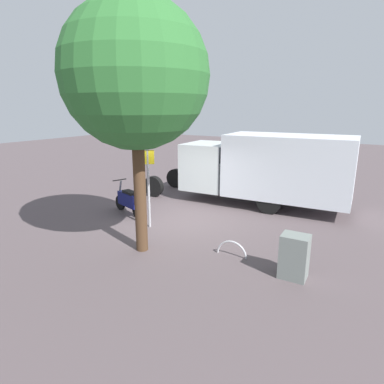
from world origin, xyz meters
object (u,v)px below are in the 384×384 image
at_px(motorcycle, 129,200).
at_px(box_truck_near, 263,166).
at_px(bike_rack_hoop, 232,256).
at_px(street_tree, 135,76).
at_px(utility_cabinet, 294,257).
at_px(stop_sign, 147,160).

bearing_deg(motorcycle, box_truck_near, -117.28).
bearing_deg(bike_rack_hoop, street_tree, 22.30).
xyz_separation_m(utility_cabinet, bike_rack_hoop, (1.68, -0.29, -0.52)).
height_order(box_truck_near, stop_sign, stop_sign).
relative_size(box_truck_near, utility_cabinet, 8.06).
bearing_deg(box_truck_near, bike_rack_hoop, 97.48).
height_order(motorcycle, utility_cabinet, motorcycle).
xyz_separation_m(stop_sign, utility_cabinet, (-4.88, 0.85, -1.70)).
relative_size(motorcycle, utility_cabinet, 1.68).
distance_m(stop_sign, utility_cabinet, 5.24).
xyz_separation_m(motorcycle, street_tree, (-2.40, 2.14, 4.02)).
bearing_deg(street_tree, stop_sign, -57.96).
xyz_separation_m(box_truck_near, motorcycle, (3.72, 3.65, -1.06)).
xyz_separation_m(box_truck_near, street_tree, (1.31, 5.79, 2.97)).
relative_size(box_truck_near, motorcycle, 4.78).
distance_m(box_truck_near, bike_rack_hoop, 5.20).
distance_m(box_truck_near, street_tree, 6.64).
bearing_deg(street_tree, bike_rack_hoop, -157.70).
bearing_deg(utility_cabinet, box_truck_near, -62.91).
bearing_deg(motorcycle, stop_sign, 174.29).
relative_size(street_tree, utility_cabinet, 6.14).
bearing_deg(box_truck_near, utility_cabinet, 113.42).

